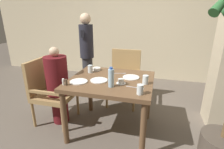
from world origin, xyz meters
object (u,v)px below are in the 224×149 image
at_px(glass_tall_far, 90,69).
at_px(teacup_with_saucer, 121,82).
at_px(plate_main_left, 79,81).
at_px(plate_main_right, 99,80).
at_px(water_bottle, 111,78).
at_px(bowl_small, 97,69).
at_px(standing_host, 87,52).
at_px(plate_dessert_center, 131,77).
at_px(chair_left_side, 49,89).
at_px(glass_tall_near, 145,80).
at_px(glass_tall_mid, 140,89).
at_px(chair_far_side, 124,75).
at_px(diner_in_left_chair, 58,85).

bearing_deg(glass_tall_far, teacup_with_saucer, -30.37).
height_order(plate_main_left, plate_main_right, same).
xyz_separation_m(teacup_with_saucer, water_bottle, (-0.09, -0.12, 0.09)).
bearing_deg(bowl_small, water_bottle, -55.17).
xyz_separation_m(standing_host, plate_dessert_center, (1.06, -1.01, -0.08)).
relative_size(plate_dessert_center, water_bottle, 0.93).
distance_m(plate_main_right, water_bottle, 0.27).
bearing_deg(chair_left_side, plate_main_left, -18.61).
bearing_deg(plate_main_left, plate_dessert_center, 28.03).
bearing_deg(water_bottle, glass_tall_near, 26.56).
relative_size(plate_dessert_center, teacup_with_saucer, 1.90).
height_order(bowl_small, water_bottle, water_bottle).
xyz_separation_m(standing_host, glass_tall_far, (0.45, -0.94, -0.03)).
distance_m(bowl_small, glass_tall_near, 0.84).
distance_m(teacup_with_saucer, bowl_small, 0.63).
relative_size(plate_main_left, plate_main_right, 1.00).
bearing_deg(glass_tall_mid, glass_tall_near, 84.49).
distance_m(plate_main_right, bowl_small, 0.44).
relative_size(plate_main_left, teacup_with_saucer, 1.90).
xyz_separation_m(chair_left_side, glass_tall_far, (0.59, 0.19, 0.30)).
height_order(teacup_with_saucer, water_bottle, water_bottle).
bearing_deg(chair_left_side, teacup_with_saucer, -5.89).
xyz_separation_m(plate_main_right, bowl_small, (-0.18, 0.40, 0.02)).
relative_size(plate_main_left, bowl_small, 1.93).
distance_m(plate_dessert_center, glass_tall_mid, 0.51).
xyz_separation_m(standing_host, plate_main_left, (0.45, -1.33, -0.08)).
distance_m(standing_host, bowl_small, 0.97).
bearing_deg(chair_far_side, plate_main_left, -108.55).
distance_m(plate_main_left, glass_tall_mid, 0.80).
relative_size(chair_far_side, water_bottle, 4.04).
bearing_deg(plate_dessert_center, water_bottle, -116.10).
distance_m(plate_main_right, glass_tall_mid, 0.61).
xyz_separation_m(chair_left_side, plate_main_left, (0.59, -0.20, 0.25)).
bearing_deg(teacup_with_saucer, standing_host, 127.96).
xyz_separation_m(chair_left_side, diner_in_left_chair, (0.15, 0.00, 0.07)).
bearing_deg(water_bottle, glass_tall_mid, -18.43).
relative_size(chair_left_side, plate_dessert_center, 4.35).
distance_m(chair_far_side, teacup_with_saucer, 1.06).
distance_m(plate_main_left, glass_tall_near, 0.83).
relative_size(plate_main_right, glass_tall_far, 2.03).
bearing_deg(plate_main_left, water_bottle, -4.86).
xyz_separation_m(teacup_with_saucer, bowl_small, (-0.47, 0.42, -0.00)).
xyz_separation_m(diner_in_left_chair, water_bottle, (0.88, -0.24, 0.29)).
bearing_deg(water_bottle, bowl_small, 124.83).
height_order(plate_main_right, plate_dessert_center, same).
bearing_deg(plate_dessert_center, standing_host, 136.52).
bearing_deg(diner_in_left_chair, water_bottle, -15.06).
bearing_deg(diner_in_left_chair, teacup_with_saucer, -6.79).
distance_m(diner_in_left_chair, glass_tall_far, 0.54).
bearing_deg(chair_left_side, chair_far_side, 43.15).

